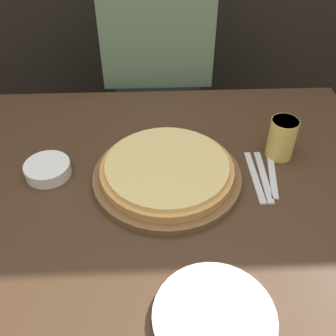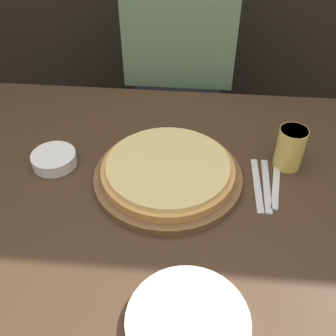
{
  "view_description": "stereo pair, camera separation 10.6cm",
  "coord_description": "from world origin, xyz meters",
  "px_view_note": "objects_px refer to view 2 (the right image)",
  "views": [
    {
      "loc": [
        -0.0,
        -0.74,
        1.49
      ],
      "look_at": [
        0.03,
        0.06,
        0.8
      ],
      "focal_mm": 42.0,
      "sensor_mm": 36.0,
      "label": 1
    },
    {
      "loc": [
        0.1,
        -0.73,
        1.49
      ],
      "look_at": [
        0.03,
        0.06,
        0.8
      ],
      "focal_mm": 42.0,
      "sensor_mm": 36.0,
      "label": 2
    }
  ],
  "objects_px": {
    "pizza_on_board": "(168,172)",
    "fork": "(257,185)",
    "spoon": "(276,186)",
    "beer_glass": "(290,146)",
    "dinner_plate": "(188,321)",
    "dinner_knife": "(266,185)",
    "side_bowl": "(54,159)",
    "diner_person": "(179,93)"
  },
  "relations": [
    {
      "from": "side_bowl",
      "to": "diner_person",
      "type": "relative_size",
      "value": 0.09
    },
    {
      "from": "fork",
      "to": "side_bowl",
      "type": "bearing_deg",
      "value": 176.27
    },
    {
      "from": "dinner_plate",
      "to": "pizza_on_board",
      "type": "bearing_deg",
      "value": 100.54
    },
    {
      "from": "dinner_knife",
      "to": "fork",
      "type": "bearing_deg",
      "value": 180.0
    },
    {
      "from": "spoon",
      "to": "fork",
      "type": "bearing_deg",
      "value": -180.0
    },
    {
      "from": "spoon",
      "to": "diner_person",
      "type": "xyz_separation_m",
      "value": [
        -0.31,
        0.64,
        -0.1
      ]
    },
    {
      "from": "pizza_on_board",
      "to": "beer_glass",
      "type": "bearing_deg",
      "value": 15.39
    },
    {
      "from": "beer_glass",
      "to": "dinner_plate",
      "type": "height_order",
      "value": "beer_glass"
    },
    {
      "from": "beer_glass",
      "to": "side_bowl",
      "type": "distance_m",
      "value": 0.67
    },
    {
      "from": "beer_glass",
      "to": "diner_person",
      "type": "bearing_deg",
      "value": 122.48
    },
    {
      "from": "fork",
      "to": "dinner_plate",
      "type": "bearing_deg",
      "value": -112.11
    },
    {
      "from": "beer_glass",
      "to": "fork",
      "type": "distance_m",
      "value": 0.15
    },
    {
      "from": "beer_glass",
      "to": "dinner_plate",
      "type": "distance_m",
      "value": 0.57
    },
    {
      "from": "pizza_on_board",
      "to": "spoon",
      "type": "height_order",
      "value": "pizza_on_board"
    },
    {
      "from": "beer_glass",
      "to": "spoon",
      "type": "distance_m",
      "value": 0.12
    },
    {
      "from": "fork",
      "to": "spoon",
      "type": "bearing_deg",
      "value": 0.0
    },
    {
      "from": "dinner_plate",
      "to": "dinner_knife",
      "type": "distance_m",
      "value": 0.45
    },
    {
      "from": "dinner_plate",
      "to": "spoon",
      "type": "height_order",
      "value": "dinner_plate"
    },
    {
      "from": "side_bowl",
      "to": "dinner_knife",
      "type": "distance_m",
      "value": 0.6
    },
    {
      "from": "pizza_on_board",
      "to": "side_bowl",
      "type": "relative_size",
      "value": 3.21
    },
    {
      "from": "beer_glass",
      "to": "spoon",
      "type": "xyz_separation_m",
      "value": [
        -0.04,
        -0.1,
        -0.06
      ]
    },
    {
      "from": "dinner_knife",
      "to": "diner_person",
      "type": "bearing_deg",
      "value": 113.74
    },
    {
      "from": "dinner_knife",
      "to": "spoon",
      "type": "relative_size",
      "value": 1.17
    },
    {
      "from": "fork",
      "to": "spoon",
      "type": "xyz_separation_m",
      "value": [
        0.05,
        0.0,
        0.0
      ]
    },
    {
      "from": "beer_glass",
      "to": "pizza_on_board",
      "type": "bearing_deg",
      "value": -164.61
    },
    {
      "from": "pizza_on_board",
      "to": "fork",
      "type": "distance_m",
      "value": 0.24
    },
    {
      "from": "beer_glass",
      "to": "side_bowl",
      "type": "bearing_deg",
      "value": -175.0
    },
    {
      "from": "dinner_plate",
      "to": "fork",
      "type": "distance_m",
      "value": 0.44
    },
    {
      "from": "pizza_on_board",
      "to": "dinner_knife",
      "type": "bearing_deg",
      "value": -0.82
    },
    {
      "from": "pizza_on_board",
      "to": "dinner_plate",
      "type": "distance_m",
      "value": 0.42
    },
    {
      "from": "pizza_on_board",
      "to": "beer_glass",
      "type": "height_order",
      "value": "beer_glass"
    },
    {
      "from": "dinner_plate",
      "to": "spoon",
      "type": "bearing_deg",
      "value": 62.14
    },
    {
      "from": "dinner_knife",
      "to": "dinner_plate",
      "type": "bearing_deg",
      "value": -115.05
    },
    {
      "from": "beer_glass",
      "to": "spoon",
      "type": "height_order",
      "value": "beer_glass"
    },
    {
      "from": "pizza_on_board",
      "to": "dinner_plate",
      "type": "bearing_deg",
      "value": -79.46
    },
    {
      "from": "beer_glass",
      "to": "fork",
      "type": "height_order",
      "value": "beer_glass"
    },
    {
      "from": "dinner_plate",
      "to": "spoon",
      "type": "distance_m",
      "value": 0.46
    },
    {
      "from": "side_bowl",
      "to": "dinner_knife",
      "type": "height_order",
      "value": "side_bowl"
    },
    {
      "from": "beer_glass",
      "to": "dinner_knife",
      "type": "xyz_separation_m",
      "value": [
        -0.06,
        -0.1,
        -0.06
      ]
    },
    {
      "from": "pizza_on_board",
      "to": "dinner_knife",
      "type": "distance_m",
      "value": 0.27
    },
    {
      "from": "spoon",
      "to": "diner_person",
      "type": "bearing_deg",
      "value": 115.6
    },
    {
      "from": "side_bowl",
      "to": "diner_person",
      "type": "distance_m",
      "value": 0.69
    }
  ]
}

